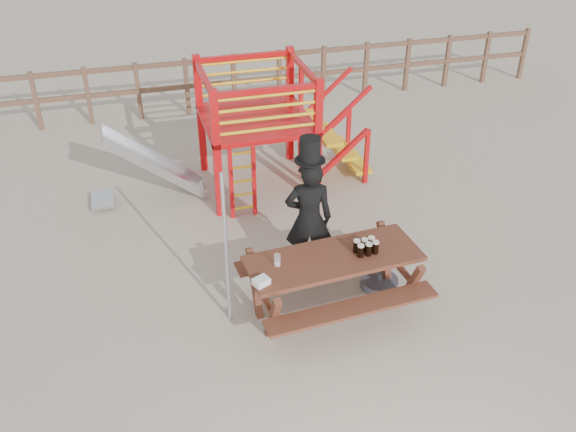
% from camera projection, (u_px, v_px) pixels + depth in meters
% --- Properties ---
extents(ground, '(60.00, 60.00, 0.00)m').
position_uv_depth(ground, '(308.00, 320.00, 8.11)').
color(ground, tan).
rests_on(ground, ground).
extents(back_fence, '(15.09, 0.09, 1.20)m').
position_uv_depth(back_fence, '(210.00, 78.00, 13.42)').
color(back_fence, brown).
rests_on(back_fence, ground).
extents(playground_fort, '(4.71, 1.84, 2.10)m').
position_uv_depth(playground_fort, '(252.00, 128.00, 10.49)').
color(playground_fort, red).
rests_on(playground_fort, ground).
extents(picnic_table, '(2.26, 1.65, 0.84)m').
position_uv_depth(picnic_table, '(333.00, 276.00, 8.01)').
color(picnic_table, brown).
rests_on(picnic_table, ground).
extents(man_with_hat, '(0.71, 0.53, 2.06)m').
position_uv_depth(man_with_hat, '(309.00, 216.00, 8.47)').
color(man_with_hat, black).
rests_on(man_with_hat, ground).
extents(metal_pole, '(0.05, 0.05, 2.10)m').
position_uv_depth(metal_pole, '(226.00, 251.00, 7.58)').
color(metal_pole, '#B2B2B7').
rests_on(metal_pole, ground).
extents(parasol_base, '(0.51, 0.51, 0.22)m').
position_uv_depth(parasol_base, '(379.00, 283.00, 8.66)').
color(parasol_base, '#3C3C41').
rests_on(parasol_base, ground).
extents(paper_bag, '(0.22, 0.20, 0.08)m').
position_uv_depth(paper_bag, '(261.00, 282.00, 7.36)').
color(paper_bag, white).
rests_on(paper_bag, picnic_table).
extents(stout_pints, '(0.30, 0.20, 0.17)m').
position_uv_depth(stout_pints, '(366.00, 247.00, 7.87)').
color(stout_pints, black).
rests_on(stout_pints, picnic_table).
extents(empty_glasses, '(0.08, 0.08, 0.15)m').
position_uv_depth(empty_glasses, '(277.00, 260.00, 7.66)').
color(empty_glasses, silver).
rests_on(empty_glasses, picnic_table).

